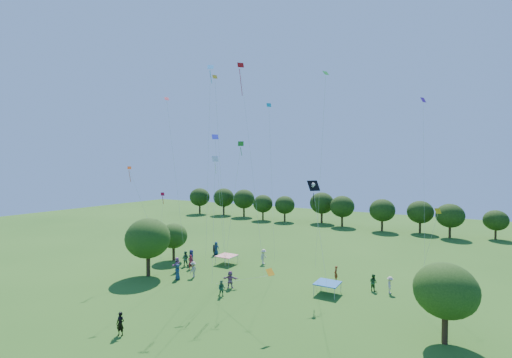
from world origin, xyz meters
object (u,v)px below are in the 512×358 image
Objects in this scene: near_tree_east at (446,291)px; tent_blue at (328,283)px; near_tree_west at (148,238)px; man_in_black at (120,324)px; pirate_kite at (314,187)px; red_high_kite at (244,101)px; near_tree_north at (173,236)px; tent_red_stripe at (227,256)px.

tent_blue is (-9.93, 4.80, -2.64)m from near_tree_east.
near_tree_west reaches higher than tent_blue.
man_in_black is (-10.22, -15.36, -0.18)m from tent_blue.
red_high_kite is (-8.42, 0.44, 9.38)m from pirate_kite.
near_tree_west is at bearing -161.68° from pirate_kite.
red_high_kite reaches higher than near_tree_north.
pirate_kite reaches higher than tent_red_stripe.
tent_blue is (21.12, -1.33, -2.15)m from near_tree_north.
man_in_black is at bearing -78.18° from tent_red_stripe.
red_high_kite reaches higher than near_tree_west.
tent_red_stripe is 0.10× the size of red_high_kite.
tent_red_stripe is (4.86, 8.20, -3.18)m from near_tree_west.
near_tree_north is 2.82× the size of man_in_black.
red_high_kite is at bearing 163.15° from near_tree_east.
near_tree_north reaches higher than tent_blue.
near_tree_east is 14.53m from pirate_kite.
tent_red_stripe is 1.00× the size of tent_blue.
near_tree_west is at bearing -71.00° from near_tree_north.
near_tree_north is at bearing 168.83° from near_tree_east.
red_high_kite is (10.92, -0.03, 16.34)m from near_tree_north.
tent_red_stripe and tent_blue have the same top height.
tent_red_stripe is 1.29× the size of man_in_black.
pirate_kite is at bearing 154.19° from tent_blue.
red_high_kite is at bearing 34.89° from near_tree_west.
pirate_kite is at bearing 154.20° from near_tree_east.
man_in_black is (8.78, -10.53, -3.36)m from near_tree_west.
near_tree_east is (28.93, 0.04, -0.54)m from near_tree_west.
near_tree_north is at bearing 109.00° from near_tree_west.
near_tree_west is 0.68× the size of pirate_kite.
red_high_kite is at bearing 172.74° from tent_blue.
tent_red_stripe is at bearing 87.44° from man_in_black.
man_in_black is at bearing -152.33° from near_tree_east.
near_tree_east is 22.92m from man_in_black.
near_tree_north reaches higher than man_in_black.
pirate_kite is at bearing -11.46° from tent_red_stripe.
tent_blue is (14.14, -3.37, 0.00)m from tent_red_stripe.
pirate_kite is at bearing 48.16° from man_in_black.
near_tree_north is 2.18× the size of tent_blue.
pirate_kite is (8.43, 16.22, 9.30)m from man_in_black.
tent_red_stripe is 15.55m from pirate_kite.
near_tree_north is 20.55m from pirate_kite.
near_tree_east is at bearing 13.29° from man_in_black.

